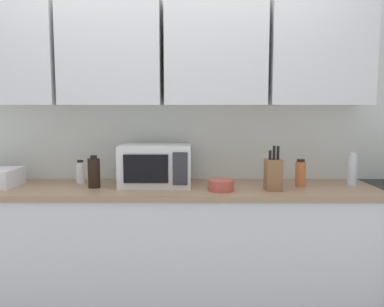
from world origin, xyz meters
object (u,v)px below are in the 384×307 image
Objects in this scene: microwave at (156,165)px; bottle_spice_jar at (301,173)px; bowl_ceramic_small at (221,185)px; bottle_white_jar at (80,172)px; bottle_clear_tall at (352,169)px; knife_block at (273,174)px; bottle_soy_dark at (94,173)px.

microwave is 2.58× the size of bottle_spice_jar.
bottle_white_jar is at bearing 165.50° from bowl_ceramic_small.
microwave is 0.49m from bowl_ceramic_small.
microwave is 2.88× the size of bowl_ceramic_small.
bottle_spice_jar is at bearing -171.31° from bottle_clear_tall.
knife_block reaches higher than bottle_clear_tall.
bottle_white_jar is 1.01m from bowl_ceramic_small.
bottle_white_jar is at bearing 130.57° from bottle_soy_dark.
bottle_soy_dark reaches higher than bottle_spice_jar.
bottle_clear_tall reaches higher than bowl_ceramic_small.
bottle_clear_tall is at bearing 3.38° from bottle_soy_dark.
bottle_spice_jar is at bearing -2.92° from microwave.
bowl_ceramic_small is (-0.92, -0.20, -0.07)m from bottle_clear_tall.
knife_block is at bearing -3.73° from bottle_soy_dark.
bottle_spice_jar is at bearing 1.94° from bottle_soy_dark.
knife_block is at bearing -149.48° from bottle_spice_jar.
bowl_ceramic_small is at bearing -23.46° from microwave.
knife_block is at bearing -10.25° from bottle_white_jar.
bottle_spice_jar is (0.21, 0.12, -0.01)m from knife_block.
knife_block is (0.77, -0.17, -0.04)m from microwave.
bottle_soy_dark is 1.39m from bottle_spice_jar.
bottle_soy_dark is 0.85m from bowl_ceramic_small.
bottle_white_jar is at bearing 169.75° from knife_block.
microwave is 1.66× the size of knife_block.
bowl_ceramic_small is (-0.34, -0.02, -0.07)m from knife_block.
microwave is at bearing 156.54° from bowl_ceramic_small.
bowl_ceramic_small is (0.98, -0.25, -0.04)m from bottle_white_jar.
knife_block reaches higher than microwave.
bottle_white_jar is (-0.14, 0.16, -0.02)m from bottle_soy_dark.
microwave is 0.99m from bottle_spice_jar.
bottle_soy_dark is 0.21m from bottle_white_jar.
bowl_ceramic_small is at bearing -6.24° from bottle_soy_dark.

